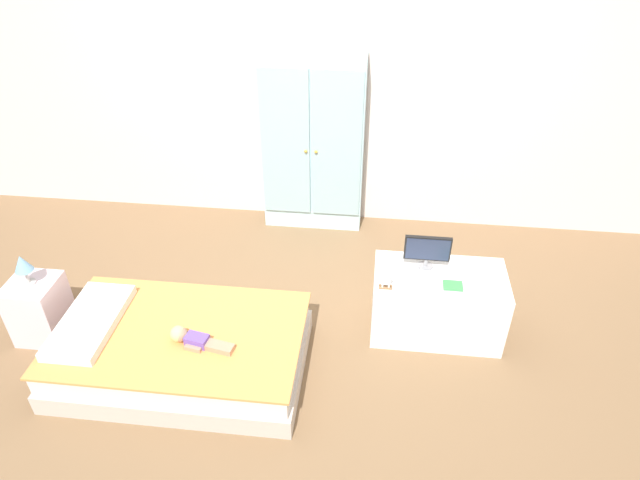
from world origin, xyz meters
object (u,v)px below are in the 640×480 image
tv_monitor (427,250)px  nightstand (40,309)px  doll (190,338)px  tv_stand (437,303)px  bed (182,350)px  table_lamp (22,265)px  rocking_horse_toy (387,282)px  book_green (453,286)px  wardrobe (313,144)px

tv_monitor → nightstand: bearing=-170.4°
doll → tv_stand: tv_stand is taller
bed → table_lamp: 1.10m
rocking_horse_toy → book_green: bearing=7.9°
bed → doll: size_ratio=3.80×
nightstand → tv_stand: (2.55, 0.34, 0.01)m
nightstand → book_green: size_ratio=3.69×
bed → book_green: 1.70m
wardrobe → rocking_horse_toy: bearing=-65.6°
doll → wardrobe: (0.49, 1.80, 0.40)m
tv_monitor → rocking_horse_toy: 0.35m
book_green → wardrobe: bearing=128.0°
table_lamp → tv_stand: table_lamp is taller
tv_stand → book_green: book_green is taller
doll → tv_monitor: size_ratio=1.35×
wardrobe → nightstand: bearing=-135.7°
bed → table_lamp: size_ratio=7.04×
doll → tv_monitor: (1.36, 0.67, 0.26)m
doll → nightstand: size_ratio=0.90×
book_green → bed: bearing=-165.7°
nightstand → table_lamp: size_ratio=2.05×
table_lamp → wardrobe: bearing=44.3°
table_lamp → book_green: bearing=5.1°
wardrobe → tv_monitor: (0.86, -1.13, -0.15)m
rocking_horse_toy → book_green: (0.40, 0.06, -0.04)m
tv_monitor → table_lamp: bearing=-170.4°
table_lamp → tv_stand: (2.55, 0.34, -0.35)m
bed → table_lamp: (-0.99, 0.18, 0.43)m
nightstand → tv_stand: bearing=7.6°
wardrobe → rocking_horse_toy: wardrobe is taller
bed → tv_monitor: tv_monitor is taller
bed → rocking_horse_toy: size_ratio=14.52×
tv_monitor → rocking_horse_toy: tv_monitor is taller
bed → nightstand: 1.01m
table_lamp → book_green: (2.61, 0.24, -0.11)m
bed → tv_stand: size_ratio=1.78×
bed → doll: doll is taller
wardrobe → book_green: bearing=-52.0°
nightstand → book_green: 2.63m
bed → tv_stand: 1.64m
nightstand → tv_stand: tv_stand is taller
table_lamp → book_green: size_ratio=1.80×
bed → book_green: size_ratio=12.65×
doll → table_lamp: bearing=167.1°
tv_stand → rocking_horse_toy: (-0.34, -0.16, 0.27)m
table_lamp → wardrobe: 2.22m
nightstand → rocking_horse_toy: (2.21, 0.18, 0.28)m
book_green → doll: bearing=-162.3°
tv_monitor → book_green: bearing=-48.5°
bed → book_green: (1.62, 0.41, 0.32)m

